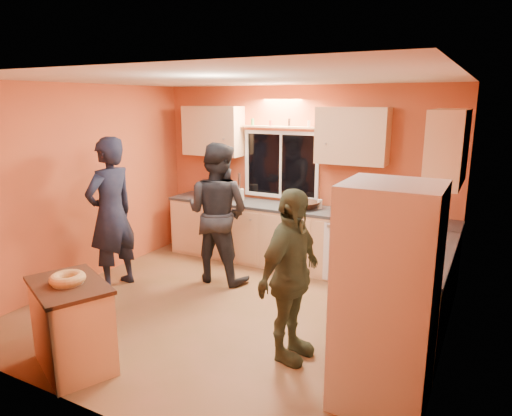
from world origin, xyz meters
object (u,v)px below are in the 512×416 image
Objects in this scene: person_left at (111,214)px; person_center at (218,213)px; refrigerator at (386,297)px; person_right at (290,276)px; island at (72,325)px.

person_center is at bearing 132.66° from person_left.
refrigerator reaches higher than person_right.
person_left is 2.75m from person_right.
refrigerator is 3.01m from person_center.
island is 1.94m from person_left.
person_left is 1.36m from person_center.
person_center is at bearing 114.08° from island.
refrigerator is 1.10× the size of person_right.
person_left is (-3.62, 0.74, 0.08)m from refrigerator.
person_right reaches higher than island.
person_left is 1.20× the size of person_right.
person_center is (1.06, 0.84, -0.05)m from person_left.
refrigerator is 0.97× the size of person_center.
refrigerator is 1.80× the size of island.
island is at bearing 87.80° from person_center.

